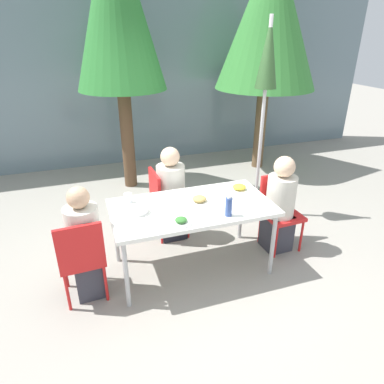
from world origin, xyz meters
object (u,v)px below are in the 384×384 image
chair_far (164,199)px  salad_bowl (138,210)px  person_far (171,196)px  tree_behind_right (116,4)px  tree_behind_left (270,17)px  chair_right (279,206)px  person_right (280,206)px  closed_umbrella (266,77)px  drinking_cup (128,198)px  chair_left (82,255)px  bottle (229,206)px  person_left (86,246)px

chair_far → salad_bowl: bearing=-34.0°
person_far → tree_behind_right: bearing=-175.3°
chair_far → tree_behind_left: bearing=125.5°
chair_right → salad_bowl: 1.66m
person_far → person_right: bearing=56.9°
closed_umbrella → drinking_cup: closed_umbrella is taller
drinking_cup → tree_behind_right: size_ratio=0.03×
chair_far → tree_behind_left: tree_behind_left is taller
chair_left → drinking_cup: (0.51, 0.41, 0.30)m
chair_right → closed_umbrella: size_ratio=0.34×
chair_far → chair_left: bearing=-51.4°
person_right → salad_bowl: bearing=-1.8°
person_far → tree_behind_right: size_ratio=0.30×
closed_umbrella → drinking_cup: (-1.81, -0.60, -1.03)m
chair_right → salad_bowl: chair_right is taller
bottle → salad_bowl: size_ratio=1.06×
person_right → closed_umbrella: bearing=-103.8°
bottle → salad_bowl: bearing=157.5°
drinking_cup → salad_bowl: drinking_cup is taller
bottle → tree_behind_left: 3.79m
person_right → tree_behind_left: bearing=-116.1°
chair_left → chair_right: 2.21m
person_right → tree_behind_left: 3.36m
tree_behind_right → chair_right: bearing=-59.1°
closed_umbrella → tree_behind_right: tree_behind_right is taller
person_left → closed_umbrella: closed_umbrella is taller
tree_behind_left → tree_behind_right: tree_behind_right is taller
chair_right → tree_behind_left: tree_behind_left is taller
chair_left → tree_behind_left: tree_behind_left is taller
person_left → person_right: person_right is taller
person_left → person_right: (2.11, 0.10, 0.00)m
person_left → bottle: bearing=-13.7°
chair_left → chair_far: size_ratio=1.00×
chair_right → chair_left: bearing=4.7°
person_left → bottle: size_ratio=5.54×
person_left → person_right: bearing=-0.6°
person_far → closed_umbrella: closed_umbrella is taller
chair_far → drinking_cup: chair_far is taller
closed_umbrella → chair_right: bearing=-99.4°
person_far → drinking_cup: size_ratio=11.72×
salad_bowl → drinking_cup: bearing=102.5°
person_far → closed_umbrella: 1.81m
person_left → drinking_cup: bearing=32.3°
chair_right → chair_far: (-1.22, 0.60, 0.00)m
person_right → salad_bowl: 1.61m
chair_far → bottle: bottle is taller
person_far → tree_behind_left: size_ratio=0.31×
drinking_cup → salad_bowl: 0.25m
person_far → tree_behind_left: tree_behind_left is taller
person_left → chair_far: 1.22m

